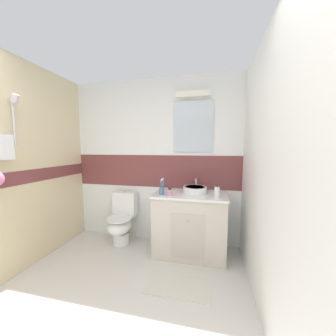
{
  "coord_description": "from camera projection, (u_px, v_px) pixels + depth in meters",
  "views": [
    {
      "loc": [
        0.85,
        -0.4,
        1.47
      ],
      "look_at": [
        0.35,
        1.82,
        1.22
      ],
      "focal_mm": 20.11,
      "sensor_mm": 36.0,
      "label": 1
    }
  ],
  "objects": [
    {
      "name": "ground_plane",
      "position": [
        121.0,
        296.0,
        1.9
      ],
      "size": [
        3.2,
        3.48,
        0.04
      ],
      "primitive_type": "cube",
      "color": "beige"
    },
    {
      "name": "wall_back_tiled",
      "position": [
        156.0,
        161.0,
        2.97
      ],
      "size": [
        3.2,
        0.2,
        2.5
      ],
      "color": "white",
      "rests_on": "ground_plane"
    },
    {
      "name": "wall_left_shower_alcove",
      "position": [
        4.0,
        167.0,
        2.05
      ],
      "size": [
        0.27,
        3.48,
        2.5
      ],
      "color": "beige",
      "rests_on": "ground_plane"
    },
    {
      "name": "wall_right_plain",
      "position": [
        276.0,
        175.0,
        1.47
      ],
      "size": [
        0.1,
        3.48,
        2.5
      ],
      "primitive_type": "cube",
      "color": "white",
      "rests_on": "ground_plane"
    },
    {
      "name": "vanity_cabinet",
      "position": [
        190.0,
        223.0,
        2.6
      ],
      "size": [
        0.97,
        0.6,
        0.85
      ],
      "color": "beige",
      "rests_on": "ground_plane"
    },
    {
      "name": "sink_basin",
      "position": [
        195.0,
        189.0,
        2.57
      ],
      "size": [
        0.32,
        0.37,
        0.18
      ],
      "color": "white",
      "rests_on": "vanity_cabinet"
    },
    {
      "name": "toilet",
      "position": [
        122.0,
        220.0,
        2.88
      ],
      "size": [
        0.37,
        0.5,
        0.78
      ],
      "color": "white",
      "rests_on": "ground_plane"
    },
    {
      "name": "toothbrush_cup",
      "position": [
        162.0,
        190.0,
        2.48
      ],
      "size": [
        0.07,
        0.07,
        0.22
      ],
      "color": "#4C7299",
      "rests_on": "vanity_cabinet"
    },
    {
      "name": "soap_dispenser",
      "position": [
        217.0,
        192.0,
        2.31
      ],
      "size": [
        0.06,
        0.06,
        0.18
      ],
      "color": "white",
      "rests_on": "vanity_cabinet"
    },
    {
      "name": "lotion_bottle_short",
      "position": [
        170.0,
        192.0,
        2.42
      ],
      "size": [
        0.06,
        0.06,
        0.1
      ],
      "color": "pink",
      "rests_on": "vanity_cabinet"
    },
    {
      "name": "bath_mat",
      "position": [
        178.0,
        286.0,
        1.99
      ],
      "size": [
        0.69,
        0.36,
        0.01
      ],
      "primitive_type": "cube",
      "color": "beige",
      "rests_on": "ground_plane"
    }
  ]
}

